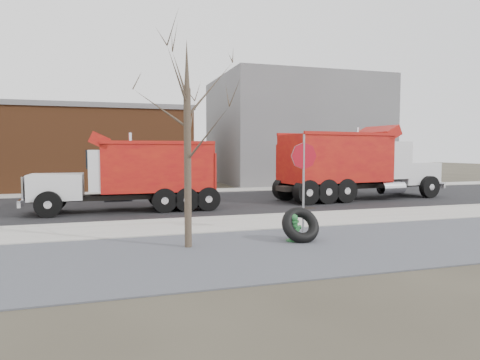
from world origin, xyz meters
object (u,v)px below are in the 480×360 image
object	(u,v)px
stop_sign	(304,167)
dump_truck_red_b	(135,172)
dump_truck_red_a	(355,162)
fire_hydrant	(294,229)
truck_tire	(300,225)

from	to	relation	value
stop_sign	dump_truck_red_b	distance (m)	7.76
stop_sign	dump_truck_red_a	world-z (taller)	dump_truck_red_a
fire_hydrant	stop_sign	world-z (taller)	stop_sign
fire_hydrant	dump_truck_red_b	world-z (taller)	dump_truck_red_b
truck_tire	dump_truck_red_b	world-z (taller)	dump_truck_red_b
stop_sign	dump_truck_red_a	xyz separation A→B (m)	(6.33, 7.33, -0.13)
dump_truck_red_a	fire_hydrant	bearing A→B (deg)	-136.72
truck_tire	dump_truck_red_a	size ratio (longest dim) A/B	0.12
stop_sign	dump_truck_red_a	distance (m)	9.69
truck_tire	dump_truck_red_b	size ratio (longest dim) A/B	0.14
dump_truck_red_a	dump_truck_red_b	distance (m)	10.83
fire_hydrant	stop_sign	distance (m)	2.03
fire_hydrant	truck_tire	distance (m)	0.21
fire_hydrant	dump_truck_red_b	xyz separation A→B (m)	(-3.72, 7.29, 1.24)
fire_hydrant	dump_truck_red_b	bearing A→B (deg)	111.57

